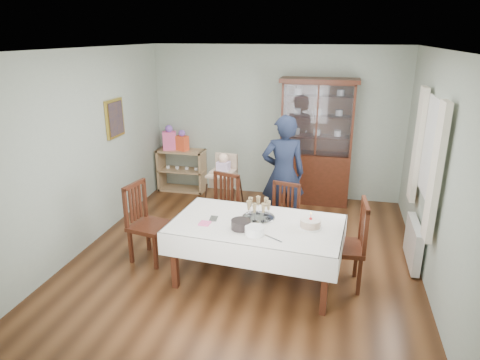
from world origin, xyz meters
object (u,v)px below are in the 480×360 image
(birthday_cake, at_px, (310,224))
(chair_end_left, at_px, (150,238))
(woman, at_px, (283,174))
(gift_bag_pink, at_px, (169,139))
(high_chair, at_px, (224,194))
(china_cabinet, at_px, (316,141))
(champagne_tray, at_px, (258,213))
(chair_end_right, at_px, (343,260))
(chair_far_left, at_px, (220,222))
(sideboard, at_px, (182,170))
(gift_bag_orange, at_px, (182,141))
(dining_table, at_px, (256,252))
(chair_far_right, at_px, (281,231))

(birthday_cake, bearing_deg, chair_end_left, 175.40)
(woman, height_order, gift_bag_pink, woman)
(chair_end_left, bearing_deg, birthday_cake, -83.59)
(woman, relative_size, high_chair, 1.61)
(china_cabinet, bearing_deg, birthday_cake, -87.49)
(champagne_tray, bearing_deg, chair_end_right, 0.06)
(chair_far_left, distance_m, chair_end_left, 1.06)
(chair_end_right, height_order, champagne_tray, chair_end_right)
(sideboard, xyz_separation_m, birthday_cake, (2.62, -2.79, 0.41))
(chair_far_left, bearing_deg, gift_bag_orange, 140.23)
(dining_table, distance_m, birthday_cake, 0.75)
(high_chair, bearing_deg, chair_far_right, -31.88)
(chair_end_left, distance_m, high_chair, 1.61)
(chair_end_left, relative_size, birthday_cake, 3.83)
(sideboard, xyz_separation_m, gift_bag_pink, (-0.21, -0.02, 0.61))
(china_cabinet, relative_size, gift_bag_pink, 4.65)
(dining_table, height_order, chair_end_right, chair_end_right)
(gift_bag_pink, bearing_deg, dining_table, -51.69)
(gift_bag_orange, bearing_deg, gift_bag_pink, 180.00)
(chair_end_left, relative_size, chair_end_right, 0.98)
(dining_table, bearing_deg, gift_bag_orange, 124.99)
(birthday_cake, distance_m, gift_bag_pink, 3.97)
(high_chair, height_order, birthday_cake, high_chair)
(gift_bag_orange, bearing_deg, chair_end_right, -41.74)
(high_chair, height_order, gift_bag_pink, gift_bag_pink)
(sideboard, height_order, champagne_tray, champagne_tray)
(dining_table, distance_m, woman, 1.62)
(chair_far_left, relative_size, high_chair, 0.89)
(gift_bag_pink, bearing_deg, sideboard, 5.46)
(chair_far_left, xyz_separation_m, chair_far_right, (0.89, -0.05, -0.02))
(sideboard, xyz_separation_m, champagne_tray, (1.99, -2.68, 0.43))
(chair_far_left, height_order, gift_bag_pink, gift_bag_pink)
(woman, bearing_deg, high_chair, -23.84)
(dining_table, height_order, woman, woman)
(chair_end_left, relative_size, woman, 0.59)
(chair_far_right, xyz_separation_m, woman, (-0.08, 0.66, 0.61))
(high_chair, bearing_deg, chair_end_right, -33.53)
(sideboard, relative_size, chair_far_left, 0.92)
(chair_far_right, height_order, high_chair, high_chair)
(chair_end_left, xyz_separation_m, chair_end_right, (2.49, -0.05, 0.01))
(chair_end_left, height_order, gift_bag_orange, gift_bag_orange)
(champagne_tray, bearing_deg, dining_table, -87.24)
(chair_far_right, height_order, gift_bag_pink, gift_bag_pink)
(champagne_tray, bearing_deg, high_chair, 118.98)
(sideboard, height_order, birthday_cake, birthday_cake)
(china_cabinet, relative_size, birthday_cake, 7.95)
(sideboard, height_order, chair_end_left, chair_end_left)
(woman, xyz_separation_m, high_chair, (-0.96, 0.14, -0.46))
(chair_far_left, distance_m, high_chair, 0.79)
(birthday_cake, bearing_deg, gift_bag_pink, 135.58)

